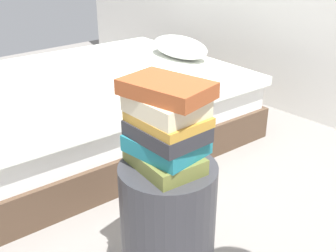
{
  "coord_description": "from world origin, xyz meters",
  "views": [
    {
      "loc": [
        0.91,
        -0.82,
        1.3
      ],
      "look_at": [
        0.0,
        0.0,
        0.73
      ],
      "focal_mm": 43.16,
      "sensor_mm": 36.0,
      "label": 1
    }
  ],
  "objects_px": {
    "side_table": "(168,232)",
    "book_olive": "(164,160)",
    "book_teal": "(166,144)",
    "book_charcoal": "(166,131)",
    "bed": "(92,107)",
    "book_cream": "(165,105)",
    "book_ochre": "(167,119)",
    "book_rust": "(167,88)"
  },
  "relations": [
    {
      "from": "side_table",
      "to": "book_olive",
      "type": "xyz_separation_m",
      "value": [
        -0.01,
        -0.01,
        0.32
      ]
    },
    {
      "from": "book_teal",
      "to": "book_charcoal",
      "type": "bearing_deg",
      "value": -22.36
    },
    {
      "from": "bed",
      "to": "book_cream",
      "type": "bearing_deg",
      "value": -17.08
    },
    {
      "from": "book_teal",
      "to": "book_charcoal",
      "type": "height_order",
      "value": "book_charcoal"
    },
    {
      "from": "side_table",
      "to": "book_cream",
      "type": "xyz_separation_m",
      "value": [
        -0.01,
        -0.0,
        0.52
      ]
    },
    {
      "from": "book_charcoal",
      "to": "book_ochre",
      "type": "distance_m",
      "value": 0.04
    },
    {
      "from": "book_olive",
      "to": "book_teal",
      "type": "relative_size",
      "value": 1.07
    },
    {
      "from": "bed",
      "to": "book_cream",
      "type": "relative_size",
      "value": 8.64
    },
    {
      "from": "book_olive",
      "to": "book_rust",
      "type": "height_order",
      "value": "book_rust"
    },
    {
      "from": "bed",
      "to": "book_cream",
      "type": "height_order",
      "value": "book_cream"
    },
    {
      "from": "book_charcoal",
      "to": "book_rust",
      "type": "xyz_separation_m",
      "value": [
        -0.01,
        0.01,
        0.15
      ]
    },
    {
      "from": "side_table",
      "to": "book_teal",
      "type": "bearing_deg",
      "value": -160.59
    },
    {
      "from": "book_olive",
      "to": "book_charcoal",
      "type": "relative_size",
      "value": 1.05
    },
    {
      "from": "side_table",
      "to": "book_ochre",
      "type": "xyz_separation_m",
      "value": [
        -0.0,
        -0.0,
        0.47
      ]
    },
    {
      "from": "book_charcoal",
      "to": "book_ochre",
      "type": "xyz_separation_m",
      "value": [
        0.0,
        0.0,
        0.04
      ]
    },
    {
      "from": "book_rust",
      "to": "book_cream",
      "type": "bearing_deg",
      "value": -135.5
    },
    {
      "from": "side_table",
      "to": "book_teal",
      "type": "height_order",
      "value": "book_teal"
    },
    {
      "from": "bed",
      "to": "book_teal",
      "type": "relative_size",
      "value": 8.56
    },
    {
      "from": "book_cream",
      "to": "book_rust",
      "type": "distance_m",
      "value": 0.06
    },
    {
      "from": "bed",
      "to": "book_cream",
      "type": "distance_m",
      "value": 1.58
    },
    {
      "from": "side_table",
      "to": "book_olive",
      "type": "relative_size",
      "value": 2.19
    },
    {
      "from": "side_table",
      "to": "book_olive",
      "type": "height_order",
      "value": "book_olive"
    },
    {
      "from": "bed",
      "to": "book_rust",
      "type": "xyz_separation_m",
      "value": [
        1.38,
        -0.53,
        0.63
      ]
    },
    {
      "from": "book_olive",
      "to": "book_cream",
      "type": "distance_m",
      "value": 0.2
    },
    {
      "from": "book_rust",
      "to": "book_teal",
      "type": "bearing_deg",
      "value": -116.56
    },
    {
      "from": "bed",
      "to": "book_teal",
      "type": "xyz_separation_m",
      "value": [
        1.37,
        -0.53,
        0.43
      ]
    },
    {
      "from": "book_ochre",
      "to": "book_teal",
      "type": "bearing_deg",
      "value": 173.78
    },
    {
      "from": "bed",
      "to": "book_ochre",
      "type": "xyz_separation_m",
      "value": [
        1.38,
        -0.53,
        0.52
      ]
    },
    {
      "from": "book_rust",
      "to": "book_charcoal",
      "type": "bearing_deg",
      "value": -59.99
    },
    {
      "from": "side_table",
      "to": "book_rust",
      "type": "height_order",
      "value": "book_rust"
    },
    {
      "from": "side_table",
      "to": "book_charcoal",
      "type": "relative_size",
      "value": 2.3
    },
    {
      "from": "bed",
      "to": "book_rust",
      "type": "bearing_deg",
      "value": -16.91
    },
    {
      "from": "book_olive",
      "to": "book_ochre",
      "type": "distance_m",
      "value": 0.16
    },
    {
      "from": "book_olive",
      "to": "book_charcoal",
      "type": "distance_m",
      "value": 0.11
    },
    {
      "from": "book_teal",
      "to": "book_rust",
      "type": "bearing_deg",
      "value": 67.93
    },
    {
      "from": "side_table",
      "to": "book_teal",
      "type": "distance_m",
      "value": 0.37
    },
    {
      "from": "book_olive",
      "to": "book_cream",
      "type": "bearing_deg",
      "value": 112.32
    },
    {
      "from": "book_olive",
      "to": "book_cream",
      "type": "xyz_separation_m",
      "value": [
        -0.0,
        0.01,
        0.2
      ]
    },
    {
      "from": "bed",
      "to": "book_teal",
      "type": "height_order",
      "value": "book_teal"
    },
    {
      "from": "side_table",
      "to": "book_teal",
      "type": "xyz_separation_m",
      "value": [
        -0.01,
        -0.0,
        0.37
      ]
    },
    {
      "from": "bed",
      "to": "book_ochre",
      "type": "distance_m",
      "value": 1.57
    },
    {
      "from": "side_table",
      "to": "book_rust",
      "type": "distance_m",
      "value": 0.58
    }
  ]
}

